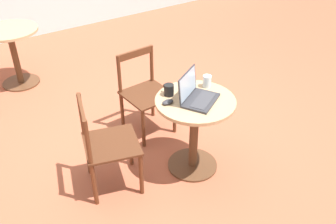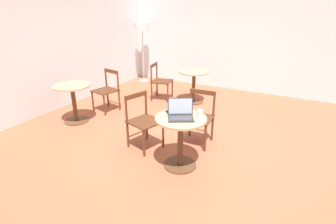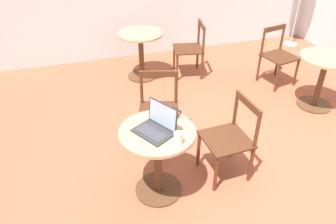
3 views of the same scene
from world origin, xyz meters
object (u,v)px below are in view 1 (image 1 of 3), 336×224
(cafe_table_near, at_px, (194,121))
(drinking_glass, at_px, (207,81))
(mug, at_px, (169,90))
(chair_near_right, at_px, (145,93))
(mouse, at_px, (168,102))
(cafe_table_mid, at_px, (12,46))
(chair_near_back, at_px, (106,145))
(laptop, at_px, (197,95))

(cafe_table_near, xyz_separation_m, drinking_glass, (0.12, -0.21, 0.26))
(cafe_table_near, height_order, mug, mug)
(chair_near_right, xyz_separation_m, mouse, (-0.66, 0.18, 0.30))
(cafe_table_mid, xyz_separation_m, chair_near_back, (-2.23, -0.12, -0.08))
(cafe_table_near, distance_m, chair_near_back, 0.77)
(cafe_table_near, bearing_deg, laptop, -175.51)
(mouse, relative_size, drinking_glass, 0.95)
(laptop, bearing_deg, mouse, 67.81)
(cafe_table_near, distance_m, drinking_glass, 0.36)
(mug, bearing_deg, chair_near_back, 86.98)
(chair_near_back, distance_m, mouse, 0.61)
(cafe_table_mid, relative_size, laptop, 1.77)
(laptop, relative_size, drinking_glass, 3.82)
(chair_near_back, bearing_deg, mug, -93.02)
(cafe_table_mid, bearing_deg, chair_near_back, -176.98)
(cafe_table_mid, xyz_separation_m, laptop, (-2.46, -0.85, 0.26))
(cafe_table_mid, height_order, drinking_glass, drinking_glass)
(cafe_table_mid, bearing_deg, mouse, -165.17)
(laptop, height_order, mouse, laptop)
(cafe_table_near, relative_size, cafe_table_mid, 1.00)
(cafe_table_near, xyz_separation_m, chair_near_right, (0.74, 0.04, -0.08))
(mug, bearing_deg, laptop, -145.03)
(laptop, height_order, mug, laptop)
(cafe_table_mid, bearing_deg, chair_near_right, -154.76)
(cafe_table_near, xyz_separation_m, mouse, (0.08, 0.22, 0.23))
(mug, bearing_deg, chair_near_right, -9.82)
(chair_near_right, xyz_separation_m, drinking_glass, (-0.62, -0.25, 0.34))
(chair_near_back, xyz_separation_m, mouse, (-0.14, -0.51, 0.30))
(cafe_table_mid, relative_size, chair_near_back, 0.86)
(mouse, bearing_deg, chair_near_right, -15.17)
(cafe_table_near, xyz_separation_m, mug, (0.19, 0.14, 0.26))
(chair_near_back, relative_size, drinking_glass, 7.89)
(cafe_table_mid, distance_m, mug, 2.38)
(cafe_table_mid, xyz_separation_m, drinking_glass, (-2.33, -1.06, 0.26))
(chair_near_right, bearing_deg, laptop, -176.76)
(laptop, xyz_separation_m, mouse, (0.09, 0.22, -0.03))
(drinking_glass, bearing_deg, cafe_table_mid, 24.42)
(chair_near_back, bearing_deg, laptop, -107.37)
(mug, xyz_separation_m, drinking_glass, (-0.07, -0.35, 0.00))
(chair_near_back, distance_m, laptop, 0.84)
(chair_near_back, bearing_deg, cafe_table_mid, 3.02)
(cafe_table_near, bearing_deg, mug, 36.19)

